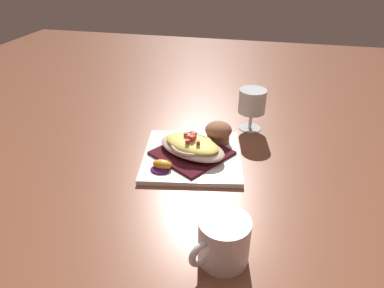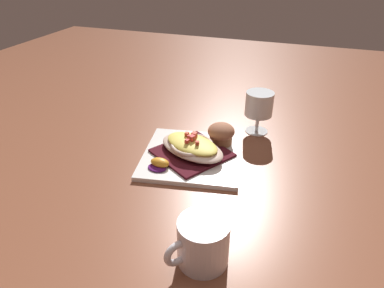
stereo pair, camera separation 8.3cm
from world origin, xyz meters
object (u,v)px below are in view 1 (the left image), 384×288
at_px(square_plate, 192,156).
at_px(orange_garnish, 162,166).
at_px(coffee_mug, 223,243).
at_px(stemmed_glass, 252,103).
at_px(muffin, 218,132).
at_px(gratin_dish, 192,146).

bearing_deg(square_plate, orange_garnish, 145.89).
relative_size(coffee_mug, stemmed_glass, 0.88).
xyz_separation_m(square_plate, orange_garnish, (-0.08, 0.06, 0.02)).
bearing_deg(orange_garnish, coffee_mug, -141.28).
distance_m(square_plate, coffee_mug, 0.34).
distance_m(coffee_mug, stemmed_glass, 0.52).
height_order(muffin, stemmed_glass, stemmed_glass).
bearing_deg(stemmed_glass, muffin, 147.21).
relative_size(square_plate, gratin_dish, 1.18).
xyz_separation_m(gratin_dish, orange_garnish, (-0.08, 0.06, -0.02)).
relative_size(gratin_dish, muffin, 2.91).
bearing_deg(orange_garnish, square_plate, -34.11).
bearing_deg(stemmed_glass, square_plate, 146.43).
height_order(square_plate, coffee_mug, coffee_mug).
height_order(square_plate, stemmed_glass, stemmed_glass).
distance_m(gratin_dish, coffee_mug, 0.34).
bearing_deg(gratin_dish, coffee_mug, -157.82).
bearing_deg(coffee_mug, stemmed_glass, -0.77).
distance_m(muffin, orange_garnish, 0.20).
relative_size(orange_garnish, coffee_mug, 0.49).
bearing_deg(square_plate, gratin_dish, 28.87).
distance_m(gratin_dish, orange_garnish, 0.10).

